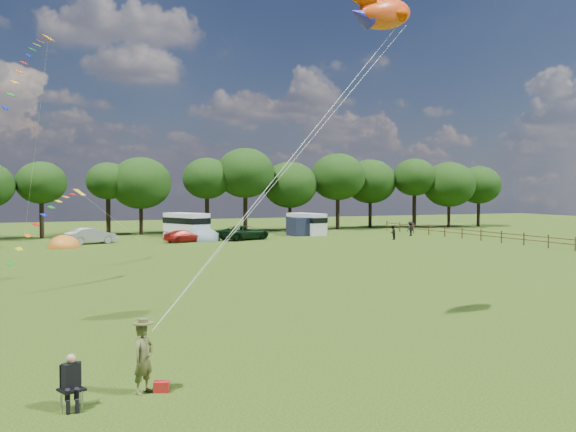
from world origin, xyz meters
name	(u,v)px	position (x,y,z in m)	size (l,w,h in m)	color
ground_plane	(377,339)	(0.00, 0.00, 0.00)	(180.00, 180.00, 0.00)	black
tree_line	(173,180)	(5.30, 54.99, 6.35)	(102.98, 10.98, 10.27)	black
fence	(471,233)	(32.00, 34.50, 0.70)	(0.12, 33.12, 1.20)	#472D19
car_b	(91,236)	(-5.02, 44.57, 0.77)	(1.64, 4.39, 1.55)	gray
car_c	(184,236)	(3.64, 42.92, 0.60)	(1.67, 3.98, 1.19)	maroon
car_d	(245,233)	(10.19, 43.42, 0.75)	(2.48, 5.49, 1.50)	black
campervan_c	(186,225)	(5.27, 48.47, 1.43)	(4.29, 5.92, 2.67)	white
campervan_d	(306,223)	(19.12, 47.59, 1.33)	(3.26, 5.42, 2.48)	silver
tent_orange	(64,248)	(-7.70, 41.20, 0.02)	(2.92, 3.20, 2.29)	#BD671B
tent_greyblue	(202,240)	(5.80, 44.12, 0.02)	(3.81, 4.17, 2.83)	slate
awning_navy	(304,226)	(18.42, 46.72, 1.03)	(3.29, 2.67, 2.06)	#191E35
kite_flyer	(144,359)	(-8.64, -2.86, 0.90)	(0.65, 0.43, 1.79)	brown
camp_chair	(71,376)	(-10.45, -3.35, 0.79)	(0.68, 0.70, 1.33)	#99999E
kite_bag	(162,387)	(-8.20, -2.95, 0.14)	(0.39, 0.26, 0.28)	#A51916
fish_kite	(380,13)	(1.05, 1.67, 11.84)	(3.47, 1.98, 1.82)	#ED4512
streamer_kite_a	(32,58)	(-10.51, 25.75, 13.75)	(3.36, 5.69, 5.79)	#F29A00
streamer_kite_b	(53,213)	(-9.76, 17.38, 3.98)	(4.22, 4.75, 3.82)	yellow
walker_a	(393,232)	(24.41, 37.62, 0.75)	(0.73, 0.45, 1.50)	black
walker_b	(410,229)	(29.14, 41.43, 0.82)	(1.06, 0.49, 1.64)	black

